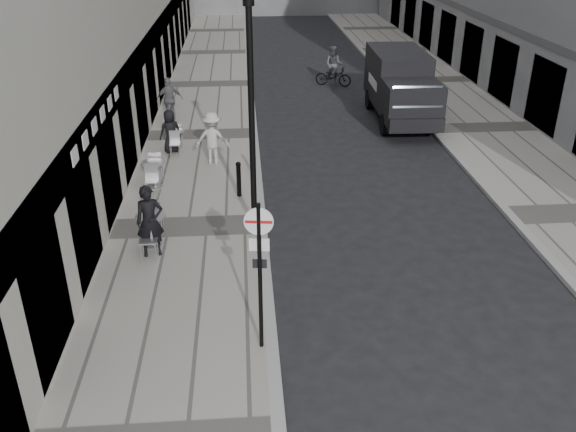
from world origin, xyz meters
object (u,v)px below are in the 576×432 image
object	(u,v)px
lamppost	(251,106)
cyclist	(333,71)
sign_post	(260,258)
panel_van	(401,83)
walking_man	(150,221)

from	to	relation	value
lamppost	cyclist	distance (m)	15.89
sign_post	panel_van	size ratio (longest dim) A/B	0.54
walking_man	panel_van	size ratio (longest dim) A/B	0.32
lamppost	panel_van	size ratio (longest dim) A/B	1.05
walking_man	sign_post	bearing A→B (deg)	-69.06
walking_man	panel_van	xyz separation A→B (m)	(8.75, 10.74, 0.47)
panel_van	cyclist	bearing A→B (deg)	110.73
walking_man	sign_post	world-z (taller)	sign_post
cyclist	panel_van	bearing A→B (deg)	-49.95
walking_man	lamppost	distance (m)	3.75
sign_post	lamppost	bearing A→B (deg)	97.25
sign_post	cyclist	distance (m)	20.60
walking_man	cyclist	world-z (taller)	walking_man
walking_man	cyclist	size ratio (longest dim) A/B	0.94
lamppost	cyclist	bearing A→B (deg)	74.10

